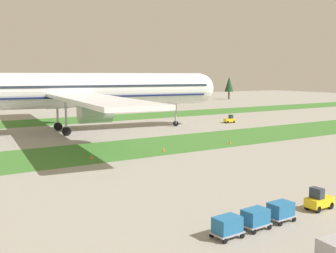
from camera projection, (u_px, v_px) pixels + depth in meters
grass_strip_near at (154, 146)px, 67.67m from camera, size 320.00×16.00×0.01m
grass_strip_far at (66, 121)px, 104.48m from camera, size 320.00×16.00×0.01m
airliner at (73, 90)px, 82.19m from camera, size 65.04×80.35×23.75m
baggage_tug at (319, 200)px, 35.53m from camera, size 2.66×1.42×1.97m
cargo_dolly_lead at (281, 210)px, 32.64m from camera, size 2.27×1.60×1.55m
cargo_dolly_second at (255, 217)px, 30.98m from camera, size 2.27×1.60×1.55m
cargo_dolly_third at (227, 225)px, 29.31m from camera, size 2.27×1.60×1.55m
pushback_tractor at (230, 120)px, 99.47m from camera, size 2.73×1.60×1.97m
taxiway_marker_0 at (92, 157)px, 56.98m from camera, size 0.44×0.44×0.50m
taxiway_marker_1 at (163, 150)px, 62.84m from camera, size 0.44×0.44×0.46m
taxiway_marker_2 at (230, 143)px, 69.15m from camera, size 0.44×0.44×0.49m
distant_tree_line at (31, 90)px, 145.48m from camera, size 195.46×10.43×10.93m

